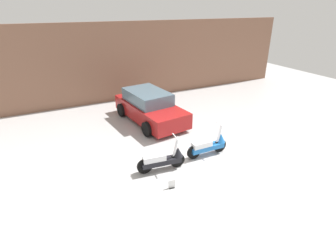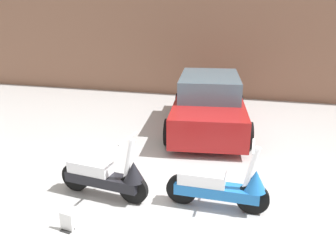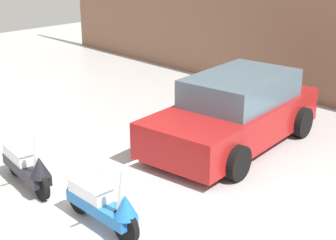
{
  "view_description": "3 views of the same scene",
  "coord_description": "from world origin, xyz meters",
  "px_view_note": "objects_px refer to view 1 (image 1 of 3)",
  "views": [
    {
      "loc": [
        -4.22,
        -5.81,
        4.69
      ],
      "look_at": [
        -0.39,
        1.99,
        0.87
      ],
      "focal_mm": 28.0,
      "sensor_mm": 36.0,
      "label": 1
    },
    {
      "loc": [
        0.74,
        -3.77,
        2.78
      ],
      "look_at": [
        -0.75,
        1.96,
        0.84
      ],
      "focal_mm": 35.0,
      "sensor_mm": 36.0,
      "label": 2
    },
    {
      "loc": [
        5.36,
        -3.04,
        3.75
      ],
      "look_at": [
        -0.3,
        2.42,
        0.89
      ],
      "focal_mm": 55.0,
      "sensor_mm": 36.0,
      "label": 3
    }
  ],
  "objects_px": {
    "car_rear_left": "(150,107)",
    "scooter_front_left": "(163,159)",
    "placard_near_left_scooter": "(172,184)",
    "scooter_front_right": "(209,145)"
  },
  "relations": [
    {
      "from": "car_rear_left",
      "to": "scooter_front_left",
      "type": "bearing_deg",
      "value": -23.6
    },
    {
      "from": "scooter_front_left",
      "to": "placard_near_left_scooter",
      "type": "xyz_separation_m",
      "value": [
        -0.17,
        -0.92,
        -0.26
      ]
    },
    {
      "from": "scooter_front_left",
      "to": "placard_near_left_scooter",
      "type": "bearing_deg",
      "value": -94.1
    },
    {
      "from": "scooter_front_left",
      "to": "car_rear_left",
      "type": "distance_m",
      "value": 3.86
    },
    {
      "from": "scooter_front_left",
      "to": "scooter_front_right",
      "type": "xyz_separation_m",
      "value": [
        1.76,
        0.12,
        -0.0
      ]
    },
    {
      "from": "car_rear_left",
      "to": "placard_near_left_scooter",
      "type": "relative_size",
      "value": 15.53
    },
    {
      "from": "scooter_front_right",
      "to": "placard_near_left_scooter",
      "type": "xyz_separation_m",
      "value": [
        -1.93,
        -1.04,
        -0.26
      ]
    },
    {
      "from": "scooter_front_right",
      "to": "car_rear_left",
      "type": "distance_m",
      "value": 3.64
    },
    {
      "from": "scooter_front_left",
      "to": "placard_near_left_scooter",
      "type": "height_order",
      "value": "scooter_front_left"
    },
    {
      "from": "scooter_front_right",
      "to": "car_rear_left",
      "type": "xyz_separation_m",
      "value": [
        -0.68,
        3.57,
        0.25
      ]
    }
  ]
}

